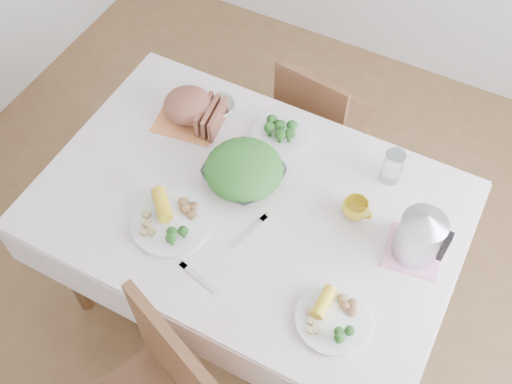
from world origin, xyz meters
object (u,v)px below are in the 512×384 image
at_px(electric_kettle, 421,234).
at_px(yellow_mug, 355,209).
at_px(chair_far, 325,111).
at_px(dinner_plate_right, 333,319).
at_px(salad_bowl, 244,174).
at_px(dining_table, 249,255).
at_px(dinner_plate_left, 171,223).

bearing_deg(electric_kettle, yellow_mug, 156.33).
bearing_deg(chair_far, dinner_plate_right, 120.76).
xyz_separation_m(salad_bowl, electric_kettle, (0.65, -0.00, 0.09)).
bearing_deg(yellow_mug, dining_table, -159.69).
height_order(chair_far, dinner_plate_right, chair_far).
xyz_separation_m(dining_table, dinner_plate_left, (-0.20, -0.21, 0.40)).
bearing_deg(dinner_plate_left, dining_table, 46.36).
bearing_deg(electric_kettle, dinner_plate_right, -124.24).
relative_size(salad_bowl, dinner_plate_right, 1.12).
relative_size(chair_far, dinner_plate_left, 2.92).
distance_m(yellow_mug, electric_kettle, 0.26).
distance_m(dinner_plate_left, dinner_plate_right, 0.65).
relative_size(dinner_plate_left, yellow_mug, 2.99).
xyz_separation_m(yellow_mug, electric_kettle, (0.24, -0.05, 0.08)).
bearing_deg(dining_table, electric_kettle, 8.03).
bearing_deg(chair_far, electric_kettle, 137.67).
distance_m(dining_table, electric_kettle, 0.78).
bearing_deg(chair_far, dining_table, 98.77).
bearing_deg(chair_far, salad_bowl, 93.89).
bearing_deg(dining_table, yellow_mug, 20.31).
height_order(salad_bowl, electric_kettle, electric_kettle).
distance_m(salad_bowl, dinner_plate_right, 0.62).
height_order(dinner_plate_left, electric_kettle, electric_kettle).
bearing_deg(dinner_plate_left, electric_kettle, 20.18).
bearing_deg(electric_kettle, dining_table, 175.81).
xyz_separation_m(dining_table, dinner_plate_right, (0.45, -0.27, 0.40)).
distance_m(chair_far, yellow_mug, 0.84).
xyz_separation_m(salad_bowl, yellow_mug, (0.42, 0.05, 0.00)).
bearing_deg(dining_table, chair_far, 91.55).
distance_m(dinner_plate_left, electric_kettle, 0.84).
height_order(chair_far, salad_bowl, chair_far).
relative_size(chair_far, salad_bowl, 3.02).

